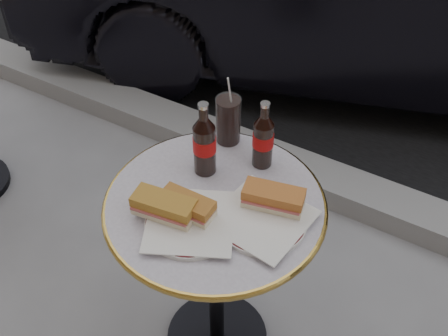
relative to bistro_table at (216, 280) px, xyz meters
The scene contains 10 objects.
curb 0.95m from the bistro_table, 90.00° to the left, with size 40.00×0.20×0.12m, color gray.
bistro_table is the anchor object (origin of this frame).
plate_left 0.39m from the bistro_table, 96.94° to the right, with size 0.24×0.24×0.01m, color silver.
plate_right 0.40m from the bistro_table, ahead, with size 0.24×0.24×0.01m, color white.
sandwich_left_a 0.43m from the bistro_table, 125.33° to the right, with size 0.17×0.08×0.06m, color #AF7A2C.
sandwich_left_b 0.41m from the bistro_table, 114.10° to the right, with size 0.15×0.07×0.05m, color #A8682A.
sandwich_right 0.44m from the bistro_table, 20.31° to the left, with size 0.16×0.08×0.06m, color #B8682E.
cola_bottle_left 0.50m from the bistro_table, 133.23° to the left, with size 0.07×0.07×0.24m, color black, non-canonical shape.
cola_bottle_right 0.52m from the bistro_table, 79.18° to the left, with size 0.06×0.06×0.22m, color black, non-canonical shape.
cola_glass 0.52m from the bistro_table, 112.08° to the left, with size 0.08×0.08×0.16m, color black.
Camera 1 is at (0.55, -0.90, 1.86)m, focal length 45.00 mm.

